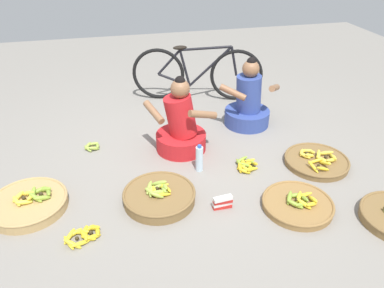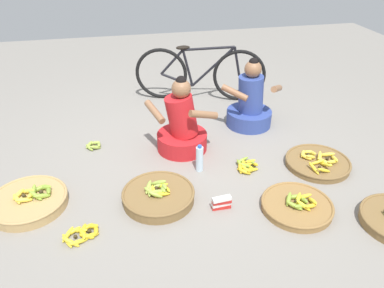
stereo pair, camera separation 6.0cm
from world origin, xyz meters
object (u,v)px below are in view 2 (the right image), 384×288
object	(u,v)px
banana_basket_mid_right	(29,201)
packet_carton_stack	(221,203)
bicycle_leaning	(200,74)
banana_basket_front_right	(318,162)
loose_bananas_front_left	(81,234)
vendor_woman_front	(182,127)
banana_basket_back_left	(297,205)
loose_bananas_near_vendor	(247,166)
loose_bananas_near_bicycle	(94,145)
vendor_woman_behind	(250,104)
banana_basket_front_center	(158,195)
water_bottle	(200,159)

from	to	relation	value
banana_basket_mid_right	packet_carton_stack	distance (m)	1.62
bicycle_leaning	banana_basket_front_right	bearing A→B (deg)	-66.74
packet_carton_stack	loose_bananas_front_left	bearing A→B (deg)	-175.29
vendor_woman_front	banana_basket_back_left	distance (m)	1.39
banana_basket_mid_right	loose_bananas_near_vendor	bearing A→B (deg)	4.21
loose_bananas_near_vendor	loose_bananas_near_bicycle	bearing A→B (deg)	154.08
banana_basket_mid_right	packet_carton_stack	bearing A→B (deg)	-13.02
vendor_woman_behind	loose_bananas_front_left	xyz separation A→B (m)	(-1.85, -1.47, -0.23)
loose_bananas_near_bicycle	loose_bananas_front_left	xyz separation A→B (m)	(-0.07, -1.31, 0.00)
banana_basket_front_center	water_bottle	size ratio (longest dim) A/B	2.24
banana_basket_mid_right	loose_bananas_near_bicycle	world-z (taller)	banana_basket_mid_right
vendor_woman_front	banana_basket_mid_right	xyz separation A→B (m)	(-1.43, -0.64, -0.20)
water_bottle	vendor_woman_front	bearing A→B (deg)	101.74
banana_basket_back_left	packet_carton_stack	xyz separation A→B (m)	(-0.61, 0.14, 0.02)
banana_basket_front_right	loose_bananas_near_bicycle	world-z (taller)	banana_basket_front_right
vendor_woman_behind	water_bottle	world-z (taller)	vendor_woman_behind
vendor_woman_front	bicycle_leaning	xyz separation A→B (m)	(0.46, 1.21, 0.10)
banana_basket_front_right	loose_bananas_near_bicycle	size ratio (longest dim) A/B	3.41
vendor_woman_behind	loose_bananas_near_vendor	distance (m)	0.95
bicycle_leaning	loose_bananas_near_bicycle	bearing A→B (deg)	-144.34
loose_bananas_near_vendor	water_bottle	world-z (taller)	water_bottle
loose_bananas_front_left	banana_basket_front_right	bearing A→B (deg)	12.75
vendor_woman_front	loose_bananas_near_vendor	world-z (taller)	vendor_woman_front
banana_basket_front_center	loose_bananas_near_vendor	bearing A→B (deg)	18.52
banana_basket_mid_right	banana_basket_back_left	distance (m)	2.25
vendor_woman_front	loose_bananas_near_vendor	xyz separation A→B (m)	(0.54, -0.49, -0.23)
vendor_woman_front	loose_bananas_front_left	world-z (taller)	vendor_woman_front
banana_basket_back_left	loose_bananas_near_vendor	size ratio (longest dim) A/B	2.15
bicycle_leaning	loose_bananas_near_bicycle	size ratio (longest dim) A/B	8.99
vendor_woman_behind	banana_basket_front_right	world-z (taller)	vendor_woman_behind
loose_bananas_front_left	packet_carton_stack	xyz separation A→B (m)	(1.13, 0.09, 0.03)
loose_bananas_near_vendor	water_bottle	distance (m)	0.47
vendor_woman_behind	loose_bananas_near_bicycle	distance (m)	1.80
loose_bananas_near_bicycle	loose_bananas_front_left	world-z (taller)	loose_bananas_front_left
banana_basket_front_center	packet_carton_stack	size ratio (longest dim) A/B	3.75
water_bottle	packet_carton_stack	bearing A→B (deg)	-84.76
banana_basket_back_left	loose_bananas_near_vendor	bearing A→B (deg)	108.17
banana_basket_mid_right	loose_bananas_near_vendor	size ratio (longest dim) A/B	2.33
vendor_woman_behind	loose_bananas_front_left	distance (m)	2.37
loose_bananas_front_left	bicycle_leaning	bearing A→B (deg)	57.72
water_bottle	loose_bananas_front_left	bearing A→B (deg)	-147.99
loose_bananas_near_bicycle	vendor_woman_behind	bearing A→B (deg)	4.96
vendor_woman_front	loose_bananas_near_bicycle	xyz separation A→B (m)	(-0.92, 0.22, -0.23)
loose_bananas_front_left	banana_basket_back_left	bearing A→B (deg)	-1.64
banana_basket_mid_right	packet_carton_stack	size ratio (longest dim) A/B	3.88
vendor_woman_front	loose_bananas_front_left	size ratio (longest dim) A/B	2.73
bicycle_leaning	packet_carton_stack	size ratio (longest dim) A/B	9.94
banana_basket_mid_right	loose_bananas_front_left	bearing A→B (deg)	-45.86
vendor_woman_behind	banana_basket_front_center	size ratio (longest dim) A/B	1.30
banana_basket_front_center	water_bottle	world-z (taller)	water_bottle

